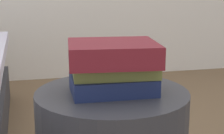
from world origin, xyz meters
TOP-DOWN VIEW (x-y plane):
  - book_navy at (-0.00, -0.01)m, footprint 0.24×0.16m
  - book_olive at (0.01, 0.00)m, footprint 0.25×0.17m
  - book_maroon at (0.00, -0.01)m, footprint 0.27×0.23m

SIDE VIEW (x-z plane):
  - book_navy at x=0.00m, z-range 0.47..0.52m
  - book_olive at x=0.01m, z-range 0.52..0.56m
  - book_maroon at x=0.00m, z-range 0.56..0.62m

